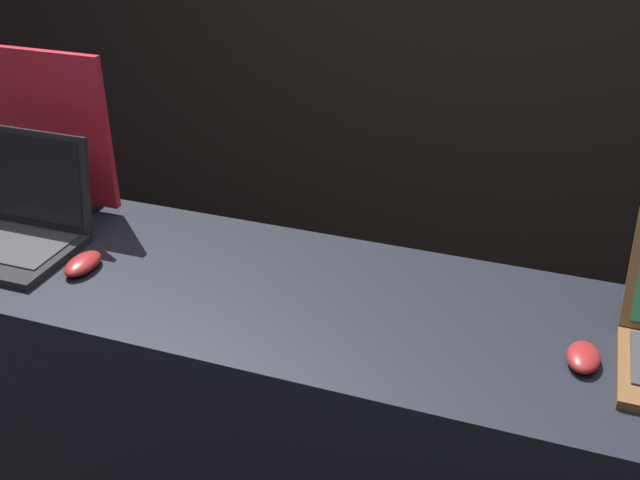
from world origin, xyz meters
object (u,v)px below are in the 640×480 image
(laptop_front, at_px, (9,220))
(mouse_front, at_px, (83,264))
(promo_stand_front, at_px, (54,136))
(mouse_back, at_px, (583,357))

(laptop_front, distance_m, mouse_front, 0.26)
(laptop_front, height_order, promo_stand_front, promo_stand_front)
(mouse_front, relative_size, promo_stand_front, 0.26)
(laptop_front, relative_size, promo_stand_front, 0.86)
(laptop_front, xyz_separation_m, promo_stand_front, (0.00, 0.22, 0.15))
(mouse_front, distance_m, mouse_back, 1.14)
(laptop_front, xyz_separation_m, mouse_back, (1.39, -0.03, -0.05))
(laptop_front, bearing_deg, mouse_front, -12.55)
(mouse_front, relative_size, mouse_back, 1.14)
(laptop_front, bearing_deg, mouse_back, -1.18)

